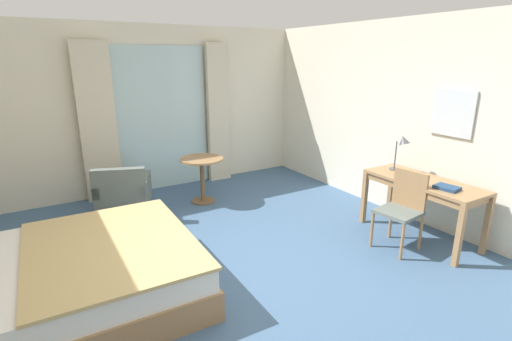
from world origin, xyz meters
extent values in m
cube|color=#426084|center=(0.00, 0.00, -0.05)|extent=(6.16, 7.01, 0.10)
cube|color=silver|center=(0.00, 3.25, 1.35)|extent=(5.76, 0.12, 2.70)
cube|color=silver|center=(2.82, 0.00, 1.35)|extent=(0.12, 6.61, 2.70)
cube|color=silver|center=(0.25, 3.17, 1.19)|extent=(1.58, 0.02, 2.37)
cube|color=beige|center=(-0.77, 3.07, 1.21)|extent=(0.54, 0.10, 2.43)
cube|color=beige|center=(1.26, 3.07, 1.21)|extent=(0.40, 0.10, 2.43)
cube|color=#9E754C|center=(-1.54, 0.36, 0.14)|extent=(2.24, 1.87, 0.28)
cube|color=white|center=(-1.54, 0.36, 0.39)|extent=(2.17, 1.81, 0.22)
cube|color=tan|center=(-1.18, 0.36, 0.51)|extent=(1.49, 1.83, 0.03)
cube|color=#9E754C|center=(2.35, -0.38, 0.74)|extent=(0.59, 1.41, 0.04)
cube|color=#9E754C|center=(2.35, -0.38, 0.68)|extent=(0.55, 1.34, 0.08)
cube|color=#9E754C|center=(2.61, -1.06, 0.36)|extent=(0.06, 0.06, 0.72)
cube|color=#9E754C|center=(2.62, 0.29, 0.36)|extent=(0.06, 0.06, 0.72)
cube|color=#9E754C|center=(2.08, -1.05, 0.36)|extent=(0.06, 0.06, 0.72)
cube|color=#9E754C|center=(2.09, 0.30, 0.36)|extent=(0.06, 0.06, 0.72)
cube|color=slate|center=(1.86, -0.44, 0.46)|extent=(0.48, 0.48, 0.04)
cube|color=#9E754C|center=(2.05, -0.41, 0.70)|extent=(0.09, 0.42, 0.44)
cylinder|color=#9E754C|center=(1.64, -0.26, 0.22)|extent=(0.04, 0.04, 0.44)
cylinder|color=#9E754C|center=(1.69, -0.66, 0.22)|extent=(0.04, 0.04, 0.44)
cylinder|color=#9E754C|center=(2.03, -0.22, 0.22)|extent=(0.04, 0.04, 0.44)
cylinder|color=#9E754C|center=(2.08, -0.61, 0.22)|extent=(0.04, 0.04, 0.44)
cylinder|color=#4C4C51|center=(2.40, 0.11, 0.76)|extent=(0.12, 0.12, 0.02)
cylinder|color=#4C4C51|center=(2.40, 0.11, 0.95)|extent=(0.02, 0.02, 0.36)
cone|color=#4C4C51|center=(2.41, 0.02, 1.17)|extent=(0.15, 0.17, 0.16)
cube|color=navy|center=(2.27, -0.73, 0.77)|extent=(0.22, 0.27, 0.04)
cube|color=slate|center=(-0.63, 2.30, 0.23)|extent=(0.92, 0.98, 0.27)
cube|color=slate|center=(-0.75, 1.99, 0.57)|extent=(0.69, 0.36, 0.40)
cube|color=slate|center=(-0.36, 2.20, 0.45)|extent=(0.37, 0.77, 0.16)
cube|color=slate|center=(-0.91, 2.41, 0.45)|extent=(0.37, 0.77, 0.16)
cylinder|color=#4C3D2D|center=(-0.25, 2.51, 0.05)|extent=(0.04, 0.04, 0.10)
cylinder|color=#4C3D2D|center=(-0.78, 2.71, 0.05)|extent=(0.04, 0.04, 0.10)
cylinder|color=#4C3D2D|center=(-0.48, 1.89, 0.05)|extent=(0.04, 0.04, 0.10)
cylinder|color=#4C3D2D|center=(-1.02, 2.09, 0.05)|extent=(0.04, 0.04, 0.10)
cylinder|color=#9E754C|center=(0.52, 2.15, 0.69)|extent=(0.66, 0.66, 0.03)
cylinder|color=brown|center=(0.52, 2.15, 0.34)|extent=(0.07, 0.07, 0.68)
cylinder|color=brown|center=(0.52, 2.15, 0.01)|extent=(0.36, 0.36, 0.02)
cube|color=silver|center=(2.74, -0.38, 1.54)|extent=(0.02, 0.53, 0.56)
camera|label=1|loc=(-1.66, -3.06, 2.18)|focal=26.52mm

